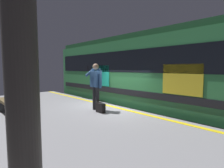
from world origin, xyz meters
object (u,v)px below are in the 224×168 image
(train_carriage, at_px, (154,71))
(passenger, at_px, (96,83))
(bench, at_px, (11,100))
(station_column, at_px, (21,56))
(handbag, at_px, (101,107))

(train_carriage, relative_size, passenger, 7.09)
(train_carriage, height_order, bench, train_carriage)
(passenger, distance_m, station_column, 4.53)
(bench, bearing_deg, train_carriage, -107.33)
(handbag, xyz_separation_m, bench, (1.77, 2.34, 0.30))
(bench, bearing_deg, station_column, 169.40)
(station_column, height_order, bench, station_column)
(handbag, height_order, bench, bench)
(station_column, bearing_deg, handbag, -50.37)
(passenger, relative_size, handbag, 4.26)
(train_carriage, xyz_separation_m, handbag, (-0.06, 3.13, -1.22))
(station_column, xyz_separation_m, bench, (4.39, -0.82, -1.16))
(train_carriage, distance_m, station_column, 6.85)
(handbag, relative_size, bench, 0.27)
(passenger, bearing_deg, station_column, 132.76)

